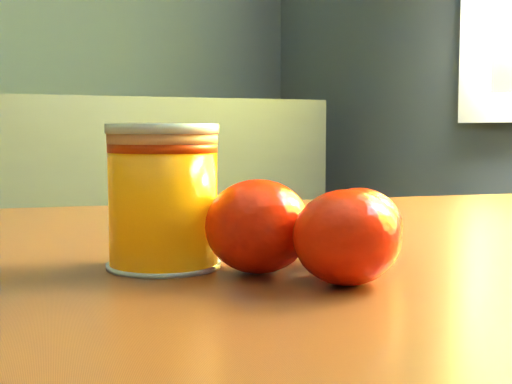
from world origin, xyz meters
name	(u,v)px	position (x,y,z in m)	size (l,w,h in m)	color
table	(256,368)	(0.87, 0.06, 0.64)	(1.08, 0.83, 0.74)	brown
juice_glass	(163,197)	(0.78, 0.02, 0.78)	(0.07, 0.07, 0.09)	orange
orange_front	(359,226)	(0.91, -0.02, 0.76)	(0.06, 0.06, 0.05)	#FF2005
orange_back	(258,226)	(0.83, -0.02, 0.77)	(0.07, 0.07, 0.06)	#FF2005
orange_extra	(347,237)	(0.87, -0.08, 0.76)	(0.06, 0.06, 0.06)	#FF2005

